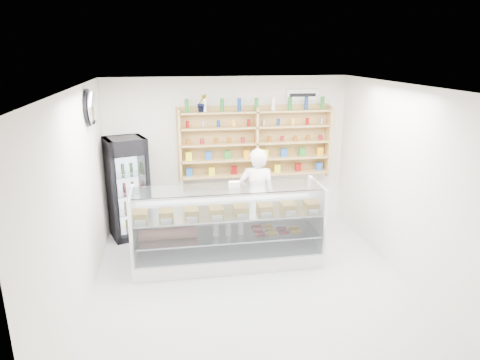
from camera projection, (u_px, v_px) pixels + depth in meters
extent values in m
plane|color=#B0B0B5|center=(253.00, 287.00, 6.10)|extent=(5.00, 5.00, 0.00)
plane|color=white|center=(255.00, 88.00, 5.29)|extent=(5.00, 5.00, 0.00)
plane|color=silver|center=(228.00, 152.00, 8.05)|extent=(4.50, 0.00, 4.50)
plane|color=silver|center=(317.00, 297.00, 3.34)|extent=(4.50, 0.00, 4.50)
plane|color=silver|center=(78.00, 204.00, 5.34)|extent=(0.00, 5.00, 5.00)
plane|color=silver|center=(410.00, 186.00, 6.05)|extent=(0.00, 5.00, 5.00)
cube|color=white|center=(228.00, 256.00, 6.78)|extent=(2.91, 0.82, 0.24)
cube|color=white|center=(225.00, 222.00, 7.02)|extent=(2.91, 0.05, 0.61)
cube|color=silver|center=(228.00, 234.00, 6.67)|extent=(2.80, 0.73, 0.02)
cube|color=silver|center=(228.00, 213.00, 6.57)|extent=(2.85, 0.76, 0.02)
cube|color=silver|center=(232.00, 229.00, 6.22)|extent=(2.85, 0.12, 1.01)
cube|color=silver|center=(228.00, 188.00, 6.41)|extent=(2.85, 0.58, 0.01)
imported|color=white|center=(257.00, 196.00, 7.33)|extent=(0.68, 0.52, 1.69)
cube|color=black|center=(128.00, 188.00, 7.57)|extent=(0.82, 0.81, 1.81)
cube|color=#330537|center=(117.00, 149.00, 7.06)|extent=(0.62, 0.23, 0.25)
cube|color=silver|center=(121.00, 198.00, 7.29)|extent=(0.52, 0.19, 1.43)
cube|color=tan|center=(180.00, 146.00, 7.71)|extent=(0.04, 0.28, 1.33)
cube|color=tan|center=(256.00, 143.00, 7.93)|extent=(0.04, 0.28, 1.33)
cube|color=tan|center=(328.00, 141.00, 8.15)|extent=(0.04, 0.28, 1.33)
cube|color=tan|center=(256.00, 174.00, 8.10)|extent=(2.80, 0.28, 0.03)
cube|color=tan|center=(256.00, 159.00, 8.01)|extent=(2.80, 0.28, 0.03)
cube|color=tan|center=(256.00, 143.00, 7.92)|extent=(2.80, 0.28, 0.03)
cube|color=tan|center=(256.00, 127.00, 7.84)|extent=(2.80, 0.28, 0.03)
cube|color=tan|center=(256.00, 112.00, 7.76)|extent=(2.80, 0.28, 0.03)
imported|color=#1E6626|center=(202.00, 103.00, 7.55)|extent=(0.21, 0.19, 0.32)
ellipsoid|color=silver|center=(92.00, 108.00, 6.18)|extent=(0.15, 0.50, 0.50)
cube|color=white|center=(302.00, 95.00, 7.94)|extent=(0.62, 0.03, 0.20)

